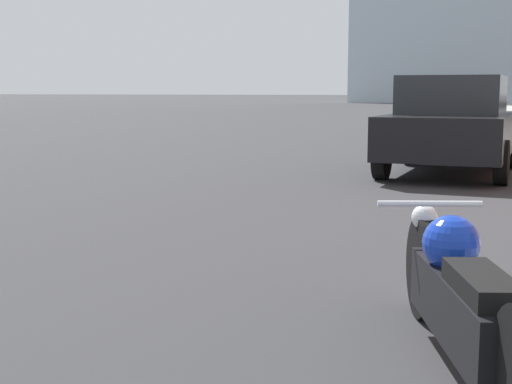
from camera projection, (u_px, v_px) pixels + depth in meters
name	position (u px, v px, depth m)	size (l,w,h in m)	color
motorcycle	(461.00, 299.00, 3.54)	(0.92, 2.35, 0.76)	black
parked_car_black	(452.00, 125.00, 11.96)	(2.25, 4.14, 1.64)	black
parked_car_yellow	(479.00, 108.00, 23.55)	(1.85, 4.25, 1.62)	gold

